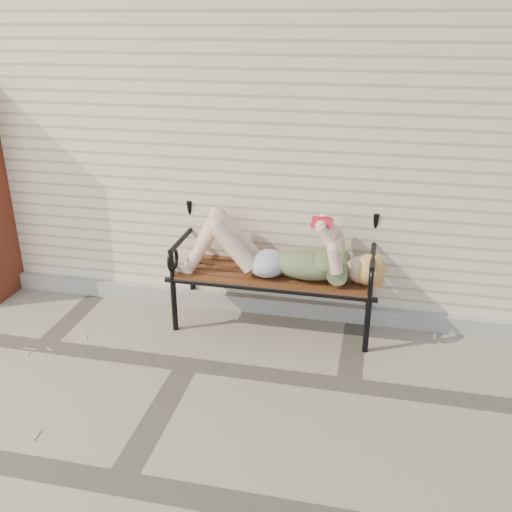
# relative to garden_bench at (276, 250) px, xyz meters

# --- Properties ---
(ground) EXTENTS (80.00, 80.00, 0.00)m
(ground) POSITION_rel_garden_bench_xyz_m (-0.54, -0.85, -0.67)
(ground) COLOR gray
(ground) RESTS_ON ground
(house_wall) EXTENTS (8.00, 4.00, 3.00)m
(house_wall) POSITION_rel_garden_bench_xyz_m (-0.54, 2.15, 0.83)
(house_wall) COLOR beige
(house_wall) RESTS_ON ground
(foundation_strip) EXTENTS (8.00, 0.10, 0.15)m
(foundation_strip) POSITION_rel_garden_bench_xyz_m (-0.54, 0.12, -0.59)
(foundation_strip) COLOR #A9A599
(foundation_strip) RESTS_ON ground
(garden_bench) EXTENTS (1.84, 0.73, 1.19)m
(garden_bench) POSITION_rel_garden_bench_xyz_m (0.00, 0.00, 0.00)
(garden_bench) COLOR black
(garden_bench) RESTS_ON ground
(reading_woman) EXTENTS (1.74, 0.39, 0.55)m
(reading_woman) POSITION_rel_garden_bench_xyz_m (0.02, -0.15, 0.04)
(reading_woman) COLOR #0A3E4A
(reading_woman) RESTS_ON ground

